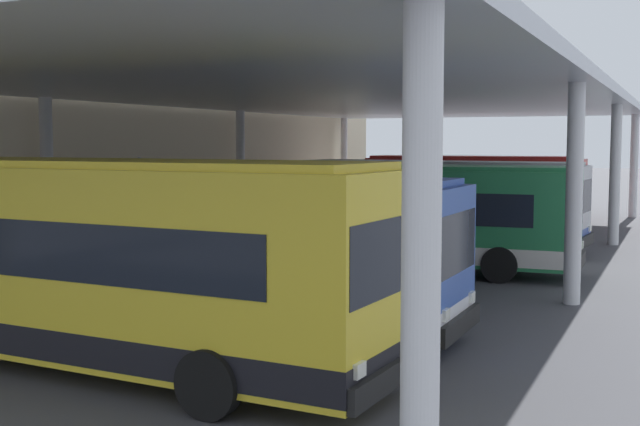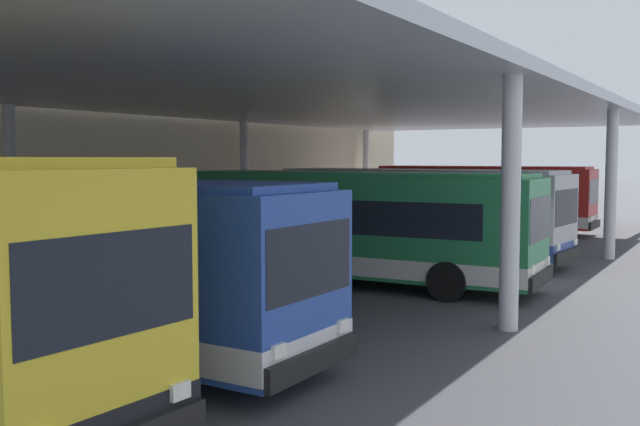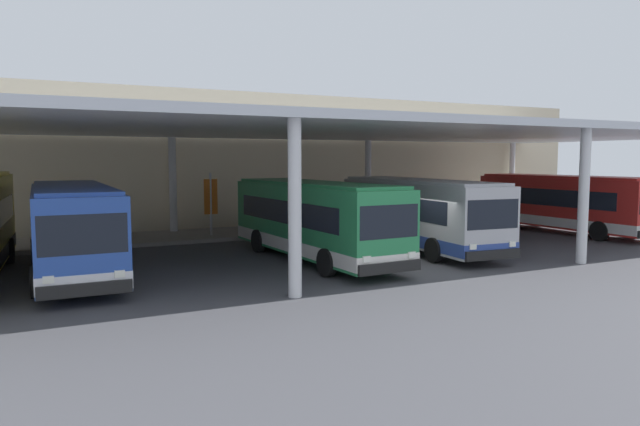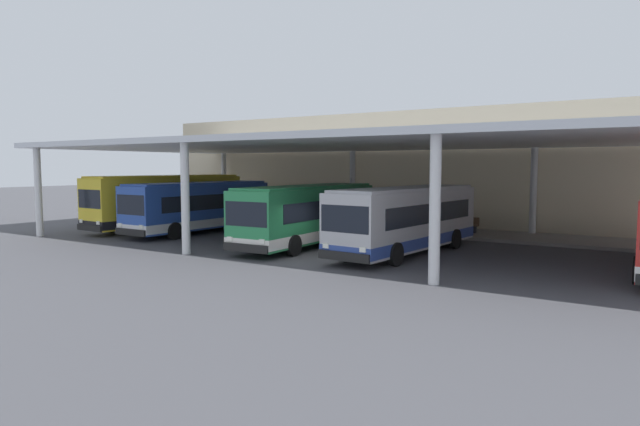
% 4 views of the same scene
% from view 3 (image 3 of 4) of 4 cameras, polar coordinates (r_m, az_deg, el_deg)
% --- Properties ---
extents(ground_plane, '(200.00, 200.00, 0.00)m').
position_cam_3_polar(ground_plane, '(22.47, 9.35, -5.18)').
color(ground_plane, '#47474C').
extents(platform_kerb, '(42.00, 4.50, 0.18)m').
position_cam_3_polar(platform_kerb, '(32.57, -2.93, -1.68)').
color(platform_kerb, gray).
rests_on(platform_kerb, ground).
extents(station_building_facade, '(48.00, 1.60, 7.98)m').
position_cam_3_polar(station_building_facade, '(35.32, -5.10, 5.20)').
color(station_building_facade, '#C1B293').
rests_on(station_building_facade, ground).
extents(canopy_shelter, '(40.00, 17.00, 5.55)m').
position_cam_3_polar(canopy_shelter, '(26.75, 2.50, 7.99)').
color(canopy_shelter, silver).
rests_on(canopy_shelter, ground).
extents(bus_second_bay, '(2.79, 10.55, 3.17)m').
position_cam_3_polar(bus_second_bay, '(22.00, -23.30, -1.41)').
color(bus_second_bay, '#284CA8').
rests_on(bus_second_bay, ground).
extents(bus_middle_bay, '(3.00, 10.62, 3.17)m').
position_cam_3_polar(bus_middle_bay, '(23.25, -0.64, -0.62)').
color(bus_middle_bay, '#28844C').
rests_on(bus_middle_bay, ground).
extents(bus_far_bay, '(3.31, 10.69, 3.17)m').
position_cam_3_polar(bus_far_bay, '(26.38, 9.61, 0.01)').
color(bus_far_bay, '#B7B7BC').
rests_on(bus_far_bay, ground).
extents(bus_departing, '(2.82, 10.56, 3.17)m').
position_cam_3_polar(bus_departing, '(34.73, 22.95, 0.94)').
color(bus_departing, red).
rests_on(bus_departing, ground).
extents(bench_waiting, '(1.80, 0.45, 0.92)m').
position_cam_3_polar(bench_waiting, '(33.67, 1.00, -0.46)').
color(bench_waiting, brown).
rests_on(bench_waiting, platform_kerb).
extents(trash_bin, '(0.52, 0.52, 0.98)m').
position_cam_3_polar(trash_bin, '(32.94, -2.57, -0.57)').
color(trash_bin, maroon).
rests_on(trash_bin, platform_kerb).
extents(banner_sign, '(0.70, 0.12, 3.20)m').
position_cam_3_polar(banner_sign, '(29.98, -10.77, 1.25)').
color(banner_sign, '#B2B2B7').
rests_on(banner_sign, platform_kerb).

